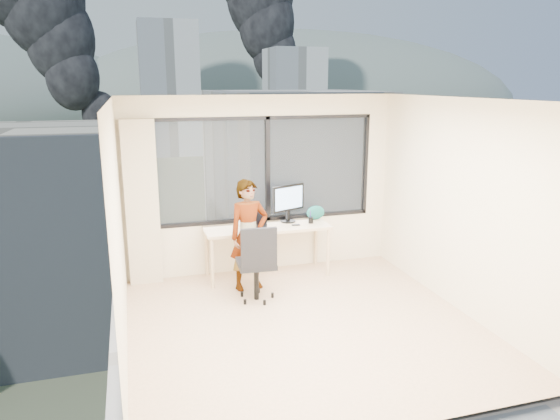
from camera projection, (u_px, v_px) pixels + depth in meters
name	position (u px, v px, depth m)	size (l,w,h in m)	color
floor	(304.00, 324.00, 6.05)	(4.00, 4.00, 0.01)	#D6AE8B
ceiling	(307.00, 99.00, 5.42)	(4.00, 4.00, 0.01)	white
wall_front	(392.00, 283.00, 3.88)	(4.00, 0.01, 2.60)	beige
wall_left	(118.00, 232.00, 5.19)	(0.01, 4.00, 2.60)	beige
wall_right	(460.00, 206.00, 6.28)	(0.01, 4.00, 2.60)	beige
window_wall	(264.00, 169.00, 7.56)	(3.30, 0.16, 1.55)	black
curtain	(142.00, 204.00, 7.05)	(0.45, 0.14, 2.30)	beige
desk	(267.00, 251.00, 7.51)	(1.80, 0.60, 0.75)	beige
chair	(256.00, 261.00, 6.63)	(0.54, 0.54, 1.05)	black
person	(249.00, 235.00, 6.95)	(0.56, 0.36, 1.52)	#2D2D33
monitor	(288.00, 203.00, 7.59)	(0.57, 0.12, 0.57)	black
game_console	(248.00, 221.00, 7.56)	(0.31, 0.26, 0.08)	white
laptop	(256.00, 221.00, 7.30)	(0.31, 0.32, 0.20)	black
cellphone	(296.00, 225.00, 7.46)	(0.12, 0.05, 0.01)	black
pen_cup	(311.00, 220.00, 7.57)	(0.07, 0.07, 0.09)	black
handbag	(315.00, 213.00, 7.76)	(0.28, 0.14, 0.21)	#0B473D
exterior_ground	(138.00, 155.00, 121.15)	(400.00, 400.00, 0.04)	#515B3D
near_bldg_a	(21.00, 237.00, 33.22)	(16.00, 12.00, 14.00)	beige
near_bldg_b	(292.00, 182.00, 46.16)	(14.00, 13.00, 16.00)	silver
near_bldg_c	(536.00, 228.00, 42.50)	(12.00, 10.00, 10.00)	beige
far_tower_b	(169.00, 89.00, 119.69)	(13.00, 13.00, 30.00)	silver
far_tower_c	(294.00, 95.00, 148.90)	(15.00, 15.00, 26.00)	silver
hill_b	(289.00, 108.00, 334.63)	(300.00, 220.00, 96.00)	slate
tree_b	(261.00, 329.00, 26.21)	(7.60, 7.60, 9.00)	#204517
tree_c	(381.00, 203.00, 51.48)	(8.40, 8.40, 10.00)	#204517
smoke_plume_b	(295.00, 7.00, 172.76)	(30.00, 18.00, 70.00)	black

